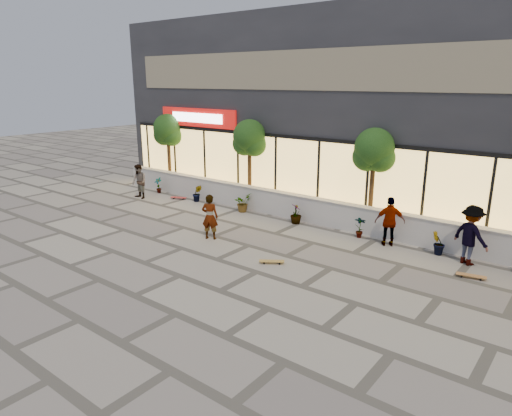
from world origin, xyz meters
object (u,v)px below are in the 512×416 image
Objects in this scene: tree_west at (168,132)px; skateboard_center at (272,261)px; skater_center at (210,217)px; tree_midwest at (249,140)px; skateboard_left at (179,198)px; skater_right_near at (390,222)px; skater_right_far at (471,235)px; tree_mideast at (374,153)px; skater_left at (139,182)px; skateboard_right_near at (471,276)px.

skateboard_center is at bearing -26.32° from tree_west.
tree_west is at bearing -56.92° from skater_center.
tree_midwest is 4.61m from skateboard_left.
skater_right_far is at bearing 148.11° from skater_right_near.
tree_mideast is at bearing -16.60° from skateboard_left.
tree_midwest is at bearing 180.00° from tree_mideast.
tree_midwest is 2.05× the size of skater_right_far.
tree_mideast is 2.88m from skater_right_near.
skateboard_center is at bearing -45.78° from tree_midwest.
skater_right_near is at bearing -6.21° from tree_west.
skater_center is (7.44, -4.72, -2.15)m from tree_west.
tree_mideast reaches higher than skater_center.
skater_center reaches higher than skateboard_center.
tree_west is 12.19m from skateboard_center.
tree_west is 3.40m from skater_left.
skateboard_center is at bearing -8.06° from skater_left.
tree_mideast is 2.05× the size of skater_right_far.
skater_left is at bearing -42.23° from skater_center.
skater_right_near is (12.22, 1.15, 0.04)m from skater_left.
tree_mideast is 6.59m from skater_center.
skater_right_far reaches higher than skateboard_right_near.
skater_right_far is at bearing -25.58° from skateboard_left.
skater_left is 2.17× the size of skateboard_center.
skater_center reaches higher than skateboard_left.
skater_right_far is at bearing 11.35° from skater_left.
skateboard_right_near is (3.02, -1.14, -0.79)m from skater_right_near.
tree_west is at bearing 180.00° from tree_mideast.
skater_right_near is 0.92× the size of skater_right_far.
skateboard_right_near is at bearing -30.19° from skateboard_left.
tree_midwest is at bearing 100.10° from skateboard_center.
skater_right_far is 2.38× the size of skateboard_left.
skater_right_far is (15.50, -1.45, -2.03)m from tree_west.
skateboard_right_near is at bearing -9.10° from tree_west.
skateboard_left is (-3.25, -1.50, -2.91)m from tree_midwest.
skater_center is 0.87× the size of skater_right_far.
skater_right_far is (4.00, -1.45, -2.03)m from tree_mideast.
skater_center is at bearing 136.45° from skateboard_center.
skater_right_far is at bearing -8.23° from tree_midwest.
skateboard_left is at bearing -56.35° from skater_center.
skater_left is at bearing -75.75° from tree_west.
tree_west is 3.97m from skateboard_left.
skater_right_far is at bearing -5.33° from tree_west.
skateboard_left is at bearing -33.69° from tree_west.
skater_right_far is 2.47× the size of skateboard_center.
skateboard_center is at bearing 146.05° from skater_center.
tree_mideast is 5.84m from skateboard_right_near.
skater_right_far reaches higher than skater_left.
tree_west is 2.33× the size of skater_left.
skater_left is at bearing -152.24° from tree_midwest.
tree_west is at bearing 120.50° from skateboard_left.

